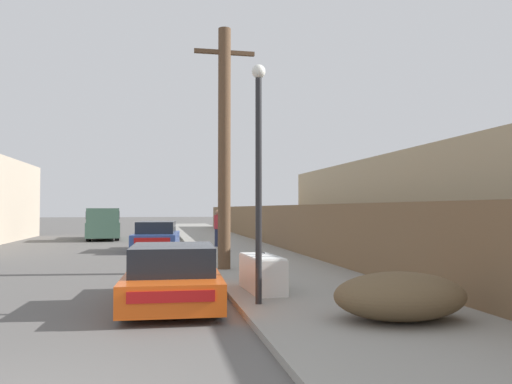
{
  "coord_description": "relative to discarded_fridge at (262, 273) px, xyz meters",
  "views": [
    {
      "loc": [
        1.72,
        -4.32,
        1.89
      ],
      "look_at": [
        4.72,
        10.75,
        2.4
      ],
      "focal_mm": 35.0,
      "sensor_mm": 36.0,
      "label": 1
    }
  ],
  "objects": [
    {
      "name": "sidewalk_curb",
      "position": [
        1.35,
        17.29,
        -0.44
      ],
      "size": [
        4.2,
        63.0,
        0.12
      ],
      "primitive_type": "cube",
      "color": "gray",
      "rests_on": "ground"
    },
    {
      "name": "discarded_fridge",
      "position": [
        0.0,
        0.0,
        0.0
      ],
      "size": [
        0.72,
        1.79,
        0.78
      ],
      "rotation": [
        0.0,
        0.0,
        0.05
      ],
      "color": "silver",
      "rests_on": "sidewalk_curb"
    },
    {
      "name": "parked_sports_car_red",
      "position": [
        -1.92,
        -0.57,
        0.04
      ],
      "size": [
        1.95,
        4.14,
        1.19
      ],
      "rotation": [
        0.0,
        0.0,
        -0.04
      ],
      "color": "#E05114",
      "rests_on": "ground"
    },
    {
      "name": "car_parked_mid",
      "position": [
        -2.23,
        12.35,
        0.12
      ],
      "size": [
        2.22,
        4.43,
        1.31
      ],
      "rotation": [
        0.0,
        0.0,
        -0.08
      ],
      "color": "#2D478C",
      "rests_on": "ground"
    },
    {
      "name": "pickup_truck",
      "position": [
        -5.4,
        20.81,
        0.45
      ],
      "size": [
        2.34,
        5.45,
        1.91
      ],
      "rotation": [
        0.0,
        0.0,
        3.23
      ],
      "color": "#385647",
      "rests_on": "ground"
    },
    {
      "name": "utility_pole",
      "position": [
        -0.28,
        4.04,
        3.26
      ],
      "size": [
        1.8,
        0.37,
        7.12
      ],
      "color": "brown",
      "rests_on": "sidewalk_curb"
    },
    {
      "name": "street_lamp",
      "position": [
        -0.36,
        -1.4,
        2.24
      ],
      "size": [
        0.26,
        0.26,
        4.48
      ],
      "color": "#232326",
      "rests_on": "sidewalk_curb"
    },
    {
      "name": "brush_pile",
      "position": [
        1.57,
        -3.16,
        -0.0
      ],
      "size": [
        2.16,
        1.57,
        0.75
      ],
      "color": "brown",
      "rests_on": "sidewalk_curb"
    },
    {
      "name": "wooden_fence",
      "position": [
        3.3,
        15.38,
        0.58
      ],
      "size": [
        0.08,
        46.67,
        1.92
      ],
      "primitive_type": "cube",
      "color": "brown",
      "rests_on": "sidewalk_curb"
    },
    {
      "name": "building_right_house",
      "position": [
        8.28,
        4.11,
        1.37
      ],
      "size": [
        6.0,
        22.68,
        3.73
      ],
      "primitive_type": "cube",
      "color": "tan",
      "rests_on": "ground"
    },
    {
      "name": "pedestrian",
      "position": [
        0.56,
        12.69,
        0.5
      ],
      "size": [
        0.34,
        0.34,
        1.71
      ],
      "color": "#282D42",
      "rests_on": "sidewalk_curb"
    }
  ]
}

